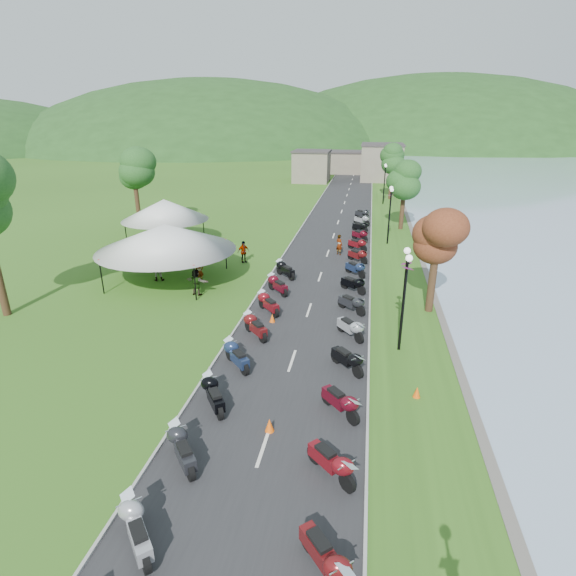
{
  "coord_description": "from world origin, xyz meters",
  "views": [
    {
      "loc": [
        3.04,
        -2.23,
        10.76
      ],
      "look_at": [
        -1.28,
        22.08,
        1.3
      ],
      "focal_mm": 28.0,
      "sensor_mm": 36.0,
      "label": 1
    }
  ],
  "objects_px": {
    "vendor_tent_main": "(167,253)",
    "pedestrian_b": "(158,280)",
    "pedestrian_a": "(200,282)",
    "pedestrian_c": "(146,270)"
  },
  "relations": [
    {
      "from": "vendor_tent_main",
      "to": "pedestrian_a",
      "type": "xyz_separation_m",
      "value": [
        2.26,
        -0.07,
        -2.0
      ]
    },
    {
      "from": "vendor_tent_main",
      "to": "pedestrian_b",
      "type": "xyz_separation_m",
      "value": [
        -0.8,
        -0.18,
        -2.0
      ]
    },
    {
      "from": "vendor_tent_main",
      "to": "pedestrian_a",
      "type": "height_order",
      "value": "vendor_tent_main"
    },
    {
      "from": "pedestrian_b",
      "to": "pedestrian_c",
      "type": "xyz_separation_m",
      "value": [
        -1.85,
        1.88,
        0.0
      ]
    },
    {
      "from": "pedestrian_b",
      "to": "pedestrian_a",
      "type": "bearing_deg",
      "value": 165.07
    },
    {
      "from": "pedestrian_a",
      "to": "pedestrian_c",
      "type": "relative_size",
      "value": 0.95
    },
    {
      "from": "vendor_tent_main",
      "to": "pedestrian_c",
      "type": "relative_size",
      "value": 3.69
    },
    {
      "from": "pedestrian_a",
      "to": "pedestrian_c",
      "type": "height_order",
      "value": "pedestrian_c"
    },
    {
      "from": "pedestrian_c",
      "to": "pedestrian_b",
      "type": "bearing_deg",
      "value": 6.84
    },
    {
      "from": "vendor_tent_main",
      "to": "pedestrian_b",
      "type": "height_order",
      "value": "vendor_tent_main"
    }
  ]
}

